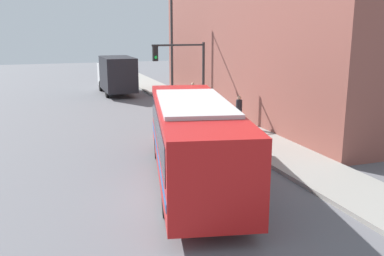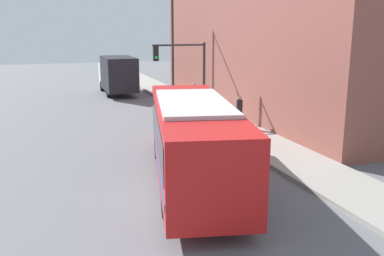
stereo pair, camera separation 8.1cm
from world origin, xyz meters
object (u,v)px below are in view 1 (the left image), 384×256
(fire_hydrant, at_px, (246,135))
(pedestrian_mid_block, at_px, (239,111))
(city_bus, at_px, (193,135))
(pedestrian_near_corner, at_px, (193,94))
(traffic_light_pole, at_px, (185,66))
(parking_meter, at_px, (215,111))
(street_lamp, at_px, (167,38))
(delivery_truck, at_px, (116,74))

(fire_hydrant, relative_size, pedestrian_mid_block, 0.39)
(city_bus, bearing_deg, pedestrian_near_corner, 82.91)
(city_bus, xyz_separation_m, pedestrian_near_corner, (4.88, 13.94, -0.77))
(traffic_light_pole, relative_size, parking_meter, 3.68)
(city_bus, relative_size, street_lamp, 1.33)
(traffic_light_pole, distance_m, street_lamp, 7.23)
(fire_hydrant, distance_m, traffic_light_pole, 6.98)
(delivery_truck, height_order, street_lamp, street_lamp)
(traffic_light_pole, xyz_separation_m, parking_meter, (1.06, -2.33, -2.34))
(delivery_truck, height_order, pedestrian_mid_block, delivery_truck)
(city_bus, bearing_deg, delivery_truck, 99.69)
(pedestrian_mid_block, bearing_deg, traffic_light_pole, 123.78)
(fire_hydrant, height_order, pedestrian_near_corner, pedestrian_near_corner)
(delivery_truck, xyz_separation_m, pedestrian_near_corner, (3.88, -8.76, -0.71))
(street_lamp, bearing_deg, pedestrian_mid_block, -83.30)
(street_lamp, relative_size, pedestrian_mid_block, 4.48)
(delivery_truck, height_order, parking_meter, delivery_truck)
(delivery_truck, bearing_deg, city_bus, -92.52)
(pedestrian_near_corner, bearing_deg, parking_meter, -97.15)
(fire_hydrant, bearing_deg, city_bus, -135.96)
(city_bus, bearing_deg, pedestrian_mid_block, 65.99)
(traffic_light_pole, height_order, pedestrian_near_corner, traffic_light_pole)
(city_bus, height_order, delivery_truck, delivery_truck)
(city_bus, distance_m, delivery_truck, 22.72)
(delivery_truck, bearing_deg, street_lamp, -60.96)
(city_bus, relative_size, pedestrian_mid_block, 5.96)
(city_bus, height_order, pedestrian_mid_block, city_bus)
(city_bus, height_order, street_lamp, street_lamp)
(fire_hydrant, height_order, street_lamp, street_lamp)
(delivery_truck, distance_m, street_lamp, 6.93)
(pedestrian_mid_block, bearing_deg, city_bus, -126.22)
(fire_hydrant, bearing_deg, parking_meter, 90.00)
(traffic_light_pole, bearing_deg, delivery_truck, 99.47)
(street_lamp, xyz_separation_m, pedestrian_near_corner, (0.88, -3.35, -3.84))
(delivery_truck, xyz_separation_m, street_lamp, (3.00, -5.41, 3.13))
(parking_meter, height_order, pedestrian_near_corner, pedestrian_near_corner)
(city_bus, height_order, pedestrian_near_corner, city_bus)
(fire_hydrant, bearing_deg, pedestrian_near_corner, 85.68)
(city_bus, bearing_deg, traffic_light_pole, 85.58)
(delivery_truck, height_order, traffic_light_pole, traffic_light_pole)
(parking_meter, height_order, pedestrian_mid_block, pedestrian_mid_block)
(delivery_truck, distance_m, parking_meter, 15.09)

